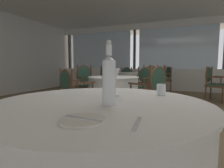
{
  "coord_description": "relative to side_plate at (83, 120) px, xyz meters",
  "views": [
    {
      "loc": [
        0.3,
        -2.85,
        0.96
      ],
      "look_at": [
        -0.15,
        -1.74,
        0.84
      ],
      "focal_mm": 28.09,
      "sensor_mm": 36.0,
      "label": 1
    }
  ],
  "objects": [
    {
      "name": "dining_chair_2_3",
      "position": [
        -1.39,
        1.92,
        -0.2
      ],
      "size": [
        0.64,
        0.61,
        0.92
      ],
      "rotation": [
        0.0,
        0.0,
        13.69
      ],
      "color": "brown",
      "rests_on": "ground_plane"
    },
    {
      "name": "dining_chair_1_2",
      "position": [
        1.13,
        4.82,
        -0.19
      ],
      "size": [
        0.61,
        0.64,
        0.94
      ],
      "rotation": [
        0.0,
        0.0,
        12.13
      ],
      "color": "brown",
      "rests_on": "ground_plane"
    },
    {
      "name": "background_table_2",
      "position": [
        -0.98,
        2.78,
        -0.37
      ],
      "size": [
        1.06,
        1.06,
        0.74
      ],
      "color": "white",
      "rests_on": "ground_plane"
    },
    {
      "name": "dining_chair_2_2",
      "position": [
        -1.85,
        3.2,
        -0.17
      ],
      "size": [
        0.61,
        0.64,
        0.99
      ],
      "rotation": [
        0.0,
        0.0,
        12.12
      ],
      "color": "brown",
      "rests_on": "ground_plane"
    },
    {
      "name": "foreground_table",
      "position": [
        -0.12,
        0.4,
        -0.37
      ],
      "size": [
        1.36,
        1.36,
        0.74
      ],
      "color": "white",
      "rests_on": "ground_plane"
    },
    {
      "name": "wine_glass",
      "position": [
        -0.09,
        0.59,
        0.15
      ],
      "size": [
        0.07,
        0.07,
        0.21
      ],
      "color": "white",
      "rests_on": "foreground_table"
    },
    {
      "name": "water_bottle",
      "position": [
        -0.02,
        0.32,
        0.15
      ],
      "size": [
        0.08,
        0.08,
        0.37
      ],
      "color": "white",
      "rests_on": "foreground_table"
    },
    {
      "name": "background_table_0",
      "position": [
        -1.11,
        5.26,
        -0.37
      ],
      "size": [
        1.29,
        1.29,
        0.74
      ],
      "color": "white",
      "rests_on": "ground_plane"
    },
    {
      "name": "butter_knife",
      "position": [
        0.0,
        0.0,
        0.01
      ],
      "size": [
        0.18,
        0.03,
        0.0
      ],
      "primitive_type": "cube",
      "rotation": [
        0.0,
        0.0,
        -0.08
      ],
      "color": "silver",
      "rests_on": "foreground_table"
    },
    {
      "name": "window_wall_far",
      "position": [
        0.07,
        6.64,
        0.34
      ],
      "size": [
        10.34,
        0.14,
        2.7
      ],
      "color": "silver",
      "rests_on": "ground_plane"
    },
    {
      "name": "dining_chair_0_0",
      "position": [
        -1.7,
        6.15,
        -0.19
      ],
      "size": [
        0.65,
        0.64,
        0.92
      ],
      "rotation": [
        0.0,
        0.0,
        5.3
      ],
      "color": "brown",
      "rests_on": "ground_plane"
    },
    {
      "name": "ground_plane",
      "position": [
        0.07,
        2.26,
        -0.74
      ],
      "size": [
        15.18,
        15.18,
        0.0
      ],
      "primitive_type": "plane",
      "color": "#756047"
    },
    {
      "name": "dining_chair_0_2",
      "position": [
        -0.52,
        4.37,
        -0.17
      ],
      "size": [
        0.66,
        0.64,
        0.99
      ],
      "rotation": [
        0.0,
        0.0,
        8.44
      ],
      "color": "brown",
      "rests_on": "ground_plane"
    },
    {
      "name": "dining_chair_0_1",
      "position": [
        -2.01,
        4.67,
        -0.18
      ],
      "size": [
        0.64,
        0.65,
        0.98
      ],
      "rotation": [
        0.0,
        0.0,
        6.87
      ],
      "color": "brown",
      "rests_on": "ground_plane"
    },
    {
      "name": "dining_chair_0_3",
      "position": [
        -0.23,
        5.85,
        -0.18
      ],
      "size": [
        0.64,
        0.65,
        0.94
      ],
      "rotation": [
        0.0,
        0.0,
        10.01
      ],
      "color": "brown",
      "rests_on": "ground_plane"
    },
    {
      "name": "dining_chair_2_1",
      "position": [
        -0.57,
        3.64,
        -0.19
      ],
      "size": [
        0.64,
        0.61,
        0.94
      ],
      "rotation": [
        0.0,
        0.0,
        10.55
      ],
      "color": "brown",
      "rests_on": "ground_plane"
    },
    {
      "name": "water_tumbler",
      "position": [
        0.22,
        0.78,
        0.04
      ],
      "size": [
        0.07,
        0.07,
        0.09
      ],
      "primitive_type": "cylinder",
      "color": "white",
      "rests_on": "foreground_table"
    },
    {
      "name": "dinner_fork",
      "position": [
        0.21,
        0.05,
        -0.0
      ],
      "size": [
        0.04,
        0.18,
        0.0
      ],
      "primitive_type": "cube",
      "rotation": [
        0.0,
        0.0,
        1.67
      ],
      "color": "silver",
      "rests_on": "foreground_table"
    },
    {
      "name": "dining_chair_2_0",
      "position": [
        -0.11,
        2.37,
        -0.18
      ],
      "size": [
        0.61,
        0.64,
        0.97
      ],
      "rotation": [
        0.0,
        0.0,
        8.98
      ],
      "color": "brown",
      "rests_on": "ground_plane"
    },
    {
      "name": "side_plate",
      "position": [
        0.0,
        0.0,
        0.0
      ],
      "size": [
        0.19,
        0.19,
        0.01
      ],
      "primitive_type": "cylinder",
      "color": "silver",
      "rests_on": "foreground_table"
    }
  ]
}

